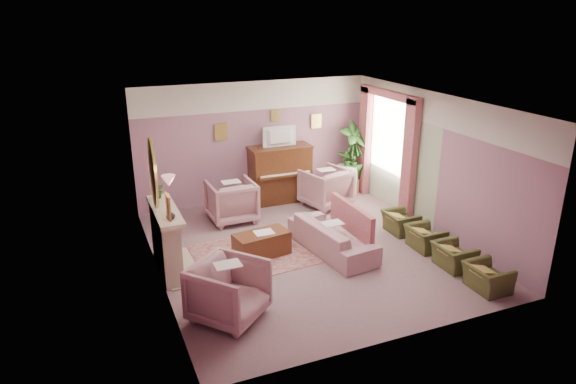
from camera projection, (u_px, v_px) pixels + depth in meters
name	position (u px, v px, depth m)	size (l,w,h in m)	color
floor	(308.00, 250.00, 9.73)	(5.50, 6.00, 0.01)	gray
ceiling	(310.00, 103.00, 8.78)	(5.50, 6.00, 0.01)	white
wall_back	(255.00, 142.00, 11.86)	(5.50, 0.02, 2.80)	slate
wall_front	(405.00, 247.00, 6.64)	(5.50, 0.02, 2.80)	slate
wall_left	(154.00, 200.00, 8.27)	(0.02, 6.00, 2.80)	slate
wall_right	(434.00, 163.00, 10.24)	(0.02, 6.00, 2.80)	slate
picture_rail_band	(254.00, 96.00, 11.49)	(5.50, 0.01, 0.65)	silver
stripe_panel	(395.00, 162.00, 11.48)	(0.01, 3.00, 2.15)	#A7BB94
fireplace_surround	(166.00, 242.00, 8.78)	(0.30, 1.40, 1.10)	beige
fireplace_inset	(172.00, 249.00, 8.87)	(0.18, 0.72, 0.68)	black
fire_ember	(176.00, 258.00, 8.95)	(0.06, 0.54, 0.10)	orange
mantel_shelf	(165.00, 211.00, 8.60)	(0.40, 1.55, 0.07)	beige
hearth	(180.00, 268.00, 9.04)	(0.55, 1.50, 0.02)	beige
mirror_frame	(153.00, 173.00, 8.32)	(0.04, 0.72, 1.20)	#D3C459
mirror_glass	(154.00, 173.00, 8.33)	(0.01, 0.60, 1.06)	silver
sconce_shade	(169.00, 181.00, 7.38)	(0.20, 0.20, 0.16)	tan
piano	(280.00, 175.00, 12.02)	(1.40, 0.60, 1.30)	#462411
piano_keyshelf	(286.00, 176.00, 11.69)	(1.30, 0.12, 0.06)	#462411
piano_keys	(286.00, 174.00, 11.68)	(1.20, 0.08, 0.02)	silver
piano_top	(280.00, 147.00, 11.80)	(1.45, 0.65, 0.04)	#462411
television	(281.00, 135.00, 11.66)	(0.80, 0.12, 0.48)	black
print_back_left	(221.00, 132.00, 11.43)	(0.30, 0.03, 0.38)	#D3C459
print_back_right	(316.00, 121.00, 12.26)	(0.26, 0.03, 0.34)	#D3C459
print_back_mid	(275.00, 115.00, 11.81)	(0.22, 0.03, 0.26)	#D3C459
print_left_wall	(168.00, 207.00, 7.13)	(0.03, 0.28, 0.36)	#D3C459
window_blind	(390.00, 133.00, 11.47)	(0.03, 1.40, 1.80)	beige
curtain_left	(409.00, 161.00, 10.78)	(0.16, 0.34, 2.60)	#A25359
curtain_right	(365.00, 141.00, 12.38)	(0.16, 0.34, 2.60)	#A25359
pelmet	(389.00, 94.00, 11.15)	(0.16, 2.20, 0.16)	#A25359
mantel_plant	(159.00, 191.00, 9.03)	(0.16, 0.16, 0.28)	#21501A
mantel_vase	(171.00, 215.00, 8.13)	(0.16, 0.16, 0.16)	silver
area_rug	(264.00, 252.00, 9.65)	(2.50, 1.80, 0.01)	#9B615B
coffee_table	(262.00, 244.00, 9.44)	(1.00, 0.50, 0.45)	#532B16
table_paper	(264.00, 232.00, 9.39)	(0.35, 0.28, 0.01)	white
sofa	(332.00, 231.00, 9.55)	(0.66, 1.99, 0.81)	#B6878C
sofa_throw	(352.00, 218.00, 9.63)	(0.10, 1.51, 0.55)	#A25359
floral_armchair_left	(232.00, 199.00, 10.93)	(0.95, 0.95, 0.99)	#B6878C
floral_armchair_right	(326.00, 186.00, 11.75)	(0.95, 0.95, 0.99)	#B6878C
floral_armchair_front	(229.00, 288.00, 7.43)	(0.95, 0.95, 0.99)	#B6878C
olive_chair_a	(488.00, 273.00, 8.27)	(0.47, 0.67, 0.58)	#464B23
olive_chair_b	(454.00, 252.00, 8.98)	(0.47, 0.67, 0.58)	#464B23
olive_chair_c	(425.00, 234.00, 9.69)	(0.47, 0.67, 0.58)	#464B23
olive_chair_d	(400.00, 219.00, 10.41)	(0.47, 0.67, 0.58)	#464B23
side_table	(347.00, 179.00, 12.64)	(0.52, 0.52, 0.70)	white
side_plant_big	(348.00, 159.00, 12.46)	(0.30, 0.30, 0.34)	#21501A
side_plant_small	(354.00, 161.00, 12.43)	(0.16, 0.16, 0.28)	#21501A
palm_pot	(352.00, 186.00, 12.74)	(0.34, 0.34, 0.34)	#A16343
palm_plant	(354.00, 151.00, 12.44)	(0.76, 0.76, 1.44)	#21501A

